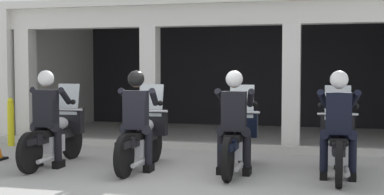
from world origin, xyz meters
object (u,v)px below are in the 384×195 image
at_px(police_officer_far_left, 47,110).
at_px(police_officer_far_right, 339,115).
at_px(motorcycle_far_right, 338,143).
at_px(motorcycle_center_right, 237,139).
at_px(bollard_kerbside, 11,122).
at_px(motorcycle_center_left, 143,137).
at_px(motorcycle_far_left, 56,135).
at_px(police_officer_center_left, 137,112).
at_px(police_officer_center_right, 234,113).

xyz_separation_m(police_officer_far_left, police_officer_far_right, (4.58, 0.17, 0.00)).
bearing_deg(motorcycle_far_right, motorcycle_center_right, -172.98).
relative_size(motorcycle_center_right, bollard_kerbside, 2.03).
bearing_deg(bollard_kerbside, police_officer_far_left, -45.33).
height_order(police_officer_far_left, motorcycle_far_right, police_officer_far_left).
bearing_deg(motorcycle_center_left, police_officer_far_right, 6.93).
distance_m(motorcycle_far_right, bollard_kerbside, 6.75).
height_order(motorcycle_far_left, police_officer_center_left, police_officer_center_left).
distance_m(motorcycle_center_left, bollard_kerbside, 3.89).
xyz_separation_m(police_officer_far_left, bollard_kerbside, (-1.98, 2.01, -0.44)).
xyz_separation_m(motorcycle_far_left, motorcycle_far_right, (4.58, 0.17, 0.00)).
xyz_separation_m(police_officer_center_left, motorcycle_center_right, (1.53, 0.41, -0.44)).
distance_m(motorcycle_center_right, police_officer_center_right, 0.52).
distance_m(motorcycle_center_left, police_officer_far_right, 3.09).
bearing_deg(police_officer_far_left, motorcycle_center_right, 17.76).
height_order(motorcycle_far_left, bollard_kerbside, motorcycle_far_left).
bearing_deg(motorcycle_far_left, motorcycle_center_left, 11.15).
bearing_deg(motorcycle_center_left, police_officer_center_right, 4.12).
relative_size(police_officer_center_right, police_officer_far_right, 1.00).
distance_m(police_officer_center_left, motorcycle_far_right, 3.11).
height_order(police_officer_far_left, police_officer_center_right, same).
distance_m(police_officer_center_right, bollard_kerbside, 5.38).
bearing_deg(police_officer_far_left, motorcycle_center_left, 21.58).
distance_m(motorcycle_far_left, bollard_kerbside, 2.63).
bearing_deg(motorcycle_far_right, police_officer_far_right, -82.93).
distance_m(motorcycle_center_left, motorcycle_far_right, 3.05).
relative_size(motorcycle_far_right, police_officer_far_right, 1.29).
bearing_deg(police_officer_center_left, motorcycle_far_left, -178.55).
relative_size(police_officer_center_left, motorcycle_center_right, 0.78).
xyz_separation_m(motorcycle_center_left, police_officer_center_right, (1.53, -0.16, 0.44)).
distance_m(motorcycle_far_left, police_officer_far_left, 0.52).
height_order(motorcycle_far_left, motorcycle_center_left, same).
height_order(motorcycle_center_left, police_officer_center_right, police_officer_center_right).
bearing_deg(bollard_kerbside, motorcycle_center_left, -25.45).
bearing_deg(motorcycle_center_right, motorcycle_center_left, -171.19).
height_order(motorcycle_far_left, police_officer_far_right, police_officer_far_right).
bearing_deg(police_officer_far_left, bollard_kerbside, 143.85).
distance_m(motorcycle_center_right, police_officer_far_right, 1.61).
height_order(motorcycle_center_right, bollard_kerbside, motorcycle_center_right).
height_order(police_officer_center_left, bollard_kerbside, police_officer_center_left).
bearing_deg(police_officer_center_right, motorcycle_far_right, 14.36).
bearing_deg(motorcycle_far_left, police_officer_center_left, 0.56).
bearing_deg(motorcycle_far_left, motorcycle_far_right, 11.29).
bearing_deg(police_officer_far_left, motorcycle_far_left, 98.92).
xyz_separation_m(police_officer_far_left, motorcycle_far_right, (4.58, 0.45, -0.44)).
height_order(police_officer_far_right, bollard_kerbside, police_officer_far_right).
xyz_separation_m(motorcycle_center_left, police_officer_center_left, (-0.00, -0.28, 0.44)).
bearing_deg(police_officer_far_left, motorcycle_far_right, 14.82).
distance_m(motorcycle_far_left, police_officer_center_right, 3.08).
relative_size(police_officer_far_left, motorcycle_center_right, 0.78).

